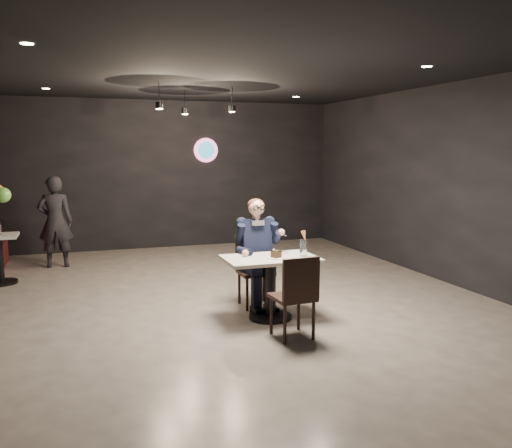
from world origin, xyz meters
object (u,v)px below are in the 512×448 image
object	(u,v)px
side_table	(0,262)
seated_man	(256,251)
chair_far	(256,271)
chair_near	(292,295)
passerby	(55,222)
sundae_glass	(303,248)
main_table	(270,288)

from	to	relation	value
side_table	seated_man	bearing A→B (deg)	-35.48
chair_far	side_table	xyz separation A→B (m)	(-3.29, 2.34, -0.12)
chair_near	chair_far	bearing A→B (deg)	85.65
chair_far	passerby	bearing A→B (deg)	126.96
chair_near	sundae_glass	world-z (taller)	sundae_glass
side_table	chair_far	bearing A→B (deg)	-35.48
main_table	side_table	bearing A→B (deg)	138.65
passerby	sundae_glass	bearing A→B (deg)	130.91
sundae_glass	chair_near	bearing A→B (deg)	-122.50
chair_near	passerby	bearing A→B (deg)	114.41
sundae_glass	side_table	world-z (taller)	sundae_glass
main_table	seated_man	size ratio (longest dim) A/B	0.76
chair_near	passerby	distance (m)	5.21
sundae_glass	passerby	distance (m)	4.89
main_table	side_table	size ratio (longest dim) A/B	1.61
main_table	passerby	xyz separation A→B (m)	(-2.50, 3.88, 0.41)
sundae_glass	side_table	bearing A→B (deg)	141.31
main_table	seated_man	bearing A→B (deg)	90.00
main_table	seated_man	world-z (taller)	seated_man
seated_man	passerby	world-z (taller)	passerby
side_table	passerby	bearing A→B (deg)	51.63
chair_far	side_table	bearing A→B (deg)	144.52
sundae_glass	passerby	world-z (taller)	passerby
chair_far	sundae_glass	world-z (taller)	sundae_glass
main_table	chair_far	bearing A→B (deg)	90.00
chair_far	chair_near	distance (m)	1.23
passerby	chair_near	bearing A→B (deg)	123.27
main_table	seated_man	xyz separation A→B (m)	(-0.00, 0.55, 0.34)
chair_far	seated_man	bearing A→B (deg)	90.00
sundae_glass	passerby	size ratio (longest dim) A/B	0.12
side_table	passerby	world-z (taller)	passerby
seated_man	sundae_glass	world-z (taller)	seated_man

